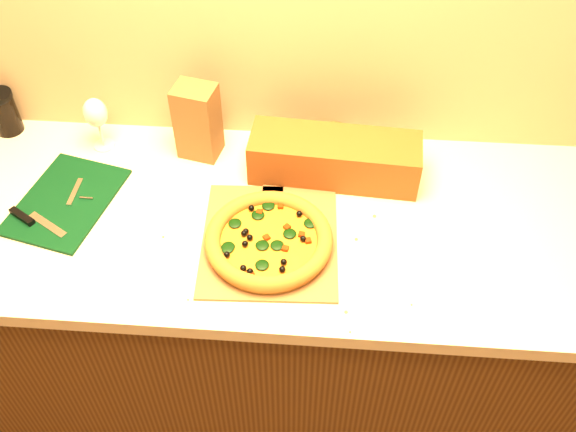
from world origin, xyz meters
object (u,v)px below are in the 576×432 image
(cutting_board, at_px, (65,202))
(wine_glass, at_px, (96,114))
(dark_jar, at_px, (4,112))
(pizza_peel, at_px, (270,235))
(rolling_pin, at_px, (307,139))
(pizza, at_px, (269,240))

(cutting_board, height_order, wine_glass, wine_glass)
(wine_glass, xyz_separation_m, dark_jar, (-0.29, 0.05, -0.05))
(cutting_board, bearing_deg, pizza_peel, 5.94)
(pizza_peel, relative_size, wine_glass, 3.12)
(rolling_pin, xyz_separation_m, wine_glass, (-0.56, -0.04, 0.09))
(pizza_peel, relative_size, rolling_pin, 1.63)
(pizza, bearing_deg, rolling_pin, 79.11)
(pizza_peel, xyz_separation_m, pizza, (0.00, -0.03, 0.02))
(pizza, distance_m, wine_glass, 0.60)
(pizza, relative_size, rolling_pin, 1.00)
(rolling_pin, relative_size, wine_glass, 1.91)
(pizza_peel, bearing_deg, pizza, -91.37)
(rolling_pin, bearing_deg, wine_glass, -175.87)
(cutting_board, relative_size, wine_glass, 2.19)
(cutting_board, xyz_separation_m, rolling_pin, (0.61, 0.26, 0.02))
(pizza_peel, distance_m, dark_jar, 0.85)
(pizza_peel, xyz_separation_m, wine_glass, (-0.49, 0.30, 0.11))
(rolling_pin, bearing_deg, pizza, -100.89)
(pizza, bearing_deg, cutting_board, 168.57)
(pizza_peel, distance_m, wine_glass, 0.58)
(pizza_peel, distance_m, rolling_pin, 0.35)
(pizza_peel, relative_size, pizza, 1.62)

